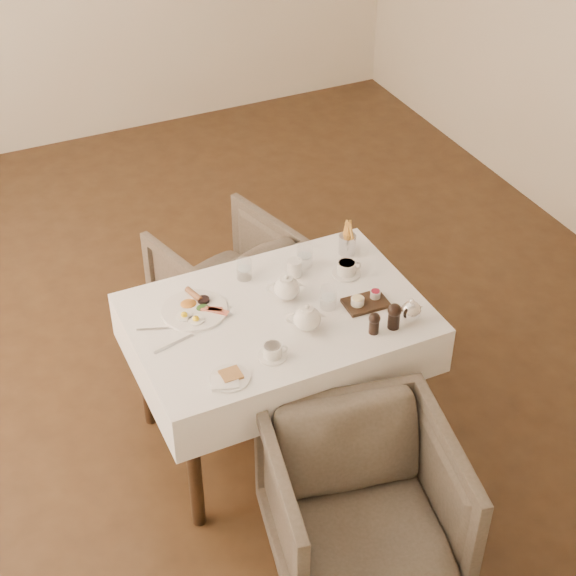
% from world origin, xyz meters
% --- Properties ---
extents(table, '(1.28, 0.88, 0.75)m').
position_xyz_m(table, '(-0.23, -0.95, 0.64)').
color(table, black).
rests_on(table, ground).
extents(armchair_near, '(0.86, 0.88, 0.68)m').
position_xyz_m(armchair_near, '(-0.22, -1.76, 0.34)').
color(armchair_near, '#473E34').
rests_on(armchair_near, ground).
extents(armchair_far, '(0.80, 0.82, 0.61)m').
position_xyz_m(armchair_far, '(-0.13, -0.06, 0.30)').
color(armchair_far, '#473E34').
rests_on(armchair_far, ground).
extents(breakfast_plate, '(0.29, 0.29, 0.04)m').
position_xyz_m(breakfast_plate, '(-0.55, -0.79, 0.77)').
color(breakfast_plate, white).
rests_on(breakfast_plate, table).
extents(side_plate, '(0.18, 0.16, 0.02)m').
position_xyz_m(side_plate, '(-0.58, -1.26, 0.76)').
color(side_plate, white).
rests_on(side_plate, table).
extents(teapot_centre, '(0.20, 0.18, 0.13)m').
position_xyz_m(teapot_centre, '(-0.15, -0.88, 0.82)').
color(teapot_centre, white).
rests_on(teapot_centre, table).
extents(teapot_front, '(0.20, 0.18, 0.13)m').
position_xyz_m(teapot_front, '(-0.16, -1.11, 0.82)').
color(teapot_front, white).
rests_on(teapot_front, table).
extents(creamer, '(0.08, 0.08, 0.08)m').
position_xyz_m(creamer, '(-0.04, -0.73, 0.80)').
color(creamer, white).
rests_on(creamer, table).
extents(teacup_near, '(0.12, 0.12, 0.06)m').
position_xyz_m(teacup_near, '(-0.37, -1.21, 0.78)').
color(teacup_near, white).
rests_on(teacup_near, table).
extents(teacup_far, '(0.13, 0.13, 0.07)m').
position_xyz_m(teacup_far, '(0.18, -0.83, 0.78)').
color(teacup_far, white).
rests_on(teacup_far, table).
extents(glass_left, '(0.08, 0.08, 0.10)m').
position_xyz_m(glass_left, '(-0.26, -0.65, 0.80)').
color(glass_left, silver).
rests_on(glass_left, table).
extents(glass_mid, '(0.08, 0.08, 0.10)m').
position_xyz_m(glass_mid, '(-0.01, -1.01, 0.81)').
color(glass_mid, silver).
rests_on(glass_mid, table).
extents(glass_right, '(0.09, 0.09, 0.10)m').
position_xyz_m(glass_right, '(0.04, -0.68, 0.81)').
color(glass_right, silver).
rests_on(glass_right, table).
extents(condiment_board, '(0.20, 0.14, 0.05)m').
position_xyz_m(condiment_board, '(0.15, -1.07, 0.77)').
color(condiment_board, black).
rests_on(condiment_board, table).
extents(pepper_mill_left, '(0.07, 0.07, 0.10)m').
position_xyz_m(pepper_mill_left, '(0.09, -1.25, 0.81)').
color(pepper_mill_left, black).
rests_on(pepper_mill_left, table).
extents(pepper_mill_right, '(0.07, 0.07, 0.12)m').
position_xyz_m(pepper_mill_right, '(0.18, -1.25, 0.82)').
color(pepper_mill_right, black).
rests_on(pepper_mill_right, table).
extents(silver_pot, '(0.13, 0.11, 0.12)m').
position_xyz_m(silver_pot, '(0.27, -1.25, 0.81)').
color(silver_pot, white).
rests_on(silver_pot, table).
extents(fries_cup, '(0.08, 0.08, 0.17)m').
position_xyz_m(fries_cup, '(0.27, -0.68, 0.83)').
color(fries_cup, silver).
rests_on(fries_cup, table).
extents(cutlery_fork, '(0.17, 0.07, 0.00)m').
position_xyz_m(cutlery_fork, '(-0.74, -0.84, 0.76)').
color(cutlery_fork, silver).
rests_on(cutlery_fork, table).
extents(cutlery_knife, '(0.19, 0.06, 0.00)m').
position_xyz_m(cutlery_knife, '(-0.71, -0.96, 0.76)').
color(cutlery_knife, silver).
rests_on(cutlery_knife, table).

